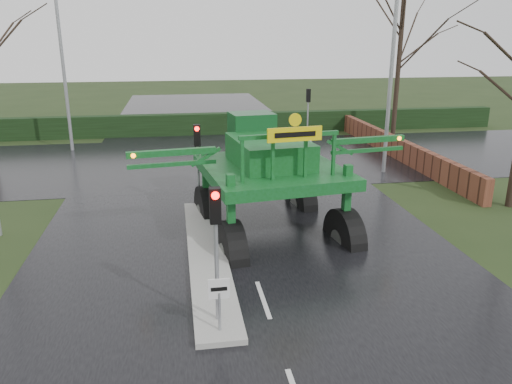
{
  "coord_description": "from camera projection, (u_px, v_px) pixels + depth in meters",
  "views": [
    {
      "loc": [
        -2.1,
        -11.75,
        6.8
      ],
      "look_at": [
        0.35,
        3.34,
        2.0
      ],
      "focal_mm": 35.0,
      "sensor_mm": 36.0,
      "label": 1
    }
  ],
  "objects": [
    {
      "name": "white_sedan",
      "position": [
        277.0,
        156.0,
        29.42
      ],
      "size": [
        4.61,
        2.57,
        1.44
      ],
      "primitive_type": "imported",
      "rotation": [
        0.0,
        0.0,
        1.32
      ],
      "color": "silver",
      "rests_on": "ground"
    },
    {
      "name": "traffic_signal_near",
      "position": [
        216.0,
        227.0,
        11.5
      ],
      "size": [
        0.26,
        0.33,
        3.52
      ],
      "color": "gray",
      "rests_on": "ground"
    },
    {
      "name": "street_light_left_far",
      "position": [
        67.0,
        50.0,
        29.21
      ],
      "size": [
        3.85,
        0.3,
        10.0
      ],
      "color": "gray",
      "rests_on": "ground"
    },
    {
      "name": "tree_right_far",
      "position": [
        401.0,
        41.0,
        33.25
      ],
      "size": [
        7.0,
        7.0,
        12.05
      ],
      "color": "black",
      "rests_on": "ground"
    },
    {
      "name": "traffic_signal_mid",
      "position": [
        197.0,
        148.0,
        19.51
      ],
      "size": [
        0.26,
        0.33,
        3.52
      ],
      "color": "gray",
      "rests_on": "ground"
    },
    {
      "name": "road_main",
      "position": [
        225.0,
        191.0,
        22.84
      ],
      "size": [
        14.0,
        80.0,
        0.02
      ],
      "primitive_type": "cube",
      "color": "black",
      "rests_on": "ground"
    },
    {
      "name": "hedge_row",
      "position": [
        205.0,
        124.0,
        35.8
      ],
      "size": [
        44.0,
        0.9,
        1.5
      ],
      "primitive_type": "cube",
      "color": "black",
      "rests_on": "ground"
    },
    {
      "name": "street_light_right",
      "position": [
        387.0,
        53.0,
        24.19
      ],
      "size": [
        3.85,
        0.3,
        10.0
      ],
      "color": "gray",
      "rests_on": "ground"
    },
    {
      "name": "crop_sprayer",
      "position": [
        228.0,
        173.0,
        15.69
      ],
      "size": [
        10.06,
        6.87,
        5.66
      ],
      "rotation": [
        0.0,
        0.0,
        0.13
      ],
      "color": "black",
      "rests_on": "ground"
    },
    {
      "name": "traffic_signal_far",
      "position": [
        308.0,
        103.0,
        32.49
      ],
      "size": [
        0.26,
        0.33,
        3.52
      ],
      "rotation": [
        0.0,
        0.0,
        3.14
      ],
      "color": "gray",
      "rests_on": "ground"
    },
    {
      "name": "road_cross",
      "position": [
        215.0,
        160.0,
        28.49
      ],
      "size": [
        80.0,
        12.0,
        0.02
      ],
      "primitive_type": "cube",
      "color": "black",
      "rests_on": "ground"
    },
    {
      "name": "brick_wall",
      "position": [
        389.0,
        144.0,
        29.92
      ],
      "size": [
        0.4,
        20.0,
        1.2
      ],
      "primitive_type": "cube",
      "color": "#592D1E",
      "rests_on": "ground"
    },
    {
      "name": "keep_left_sign",
      "position": [
        219.0,
        296.0,
        11.5
      ],
      "size": [
        0.5,
        0.07,
        1.35
      ],
      "color": "gray",
      "rests_on": "ground"
    },
    {
      "name": "ground",
      "position": [
        263.0,
        300.0,
        13.42
      ],
      "size": [
        140.0,
        140.0,
        0.0
      ],
      "primitive_type": "plane",
      "color": "black",
      "rests_on": "ground"
    },
    {
      "name": "median_island",
      "position": [
        207.0,
        254.0,
        16.03
      ],
      "size": [
        1.2,
        10.0,
        0.16
      ],
      "primitive_type": "cube",
      "color": "gray",
      "rests_on": "ground"
    }
  ]
}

